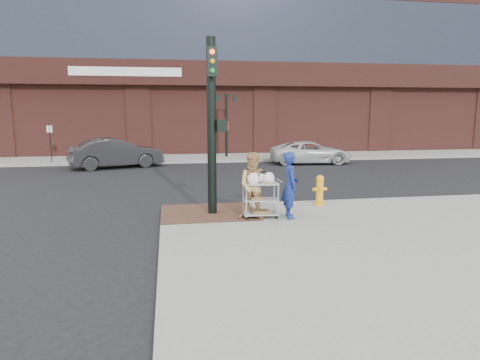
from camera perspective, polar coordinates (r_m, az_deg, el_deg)
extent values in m
plane|color=black|center=(11.99, -0.88, -5.93)|extent=(220.00, 220.00, 0.00)
cube|color=gray|center=(45.81, 8.58, 5.40)|extent=(65.00, 36.00, 0.15)
cube|color=#4F3125|center=(12.74, -4.18, -4.31)|extent=(2.80, 2.40, 0.01)
cylinder|color=black|center=(27.70, -1.84, 7.27)|extent=(0.16, 0.16, 4.00)
cube|color=black|center=(27.70, -1.86, 11.20)|extent=(1.20, 0.06, 0.06)
cube|color=black|center=(27.62, -3.01, 10.78)|extent=(0.22, 0.22, 0.35)
cube|color=black|center=(27.77, -0.71, 10.79)|extent=(0.22, 0.22, 0.35)
cylinder|color=black|center=(27.34, -23.96, 4.55)|extent=(0.05, 0.05, 2.20)
cylinder|color=black|center=(12.30, -3.80, 6.96)|extent=(0.26, 0.26, 5.00)
cube|color=black|center=(12.33, -2.41, 7.21)|extent=(0.32, 0.28, 0.34)
cube|color=#FF260C|center=(12.36, -1.67, 7.22)|extent=(0.02, 0.18, 0.22)
cube|color=black|center=(12.08, -3.76, 15.47)|extent=(0.28, 0.18, 0.80)
imported|color=navy|center=(12.00, 6.68, -0.68)|extent=(0.48, 0.70, 1.87)
imported|color=tan|center=(11.80, 1.94, -0.80)|extent=(1.07, 0.93, 1.86)
imported|color=black|center=(24.40, -16.20, 3.47)|extent=(5.23, 3.21, 1.63)
imported|color=silver|center=(25.64, 9.40, 3.65)|extent=(4.91, 2.54, 1.32)
cube|color=#96969B|center=(11.94, 2.78, -0.47)|extent=(1.01, 0.62, 0.03)
cube|color=#96969B|center=(12.03, 2.76, -2.63)|extent=(1.01, 0.62, 0.03)
cube|color=#96969B|center=(12.11, 2.75, -4.47)|extent=(1.01, 0.62, 0.03)
cube|color=black|center=(11.99, 3.23, 0.40)|extent=(0.24, 0.15, 0.34)
cube|color=brown|center=(11.99, 2.16, -2.40)|extent=(0.32, 0.36, 0.09)
cube|color=brown|center=(12.10, 2.75, -4.22)|extent=(0.49, 0.39, 0.08)
cylinder|color=#FDA815|center=(13.91, 10.53, -3.11)|extent=(0.32, 0.32, 0.09)
cylinder|color=#FDA815|center=(13.83, 10.58, -1.44)|extent=(0.23, 0.23, 0.71)
sphere|color=#FDA815|center=(13.76, 10.63, 0.14)|extent=(0.25, 0.25, 0.25)
cylinder|color=#FDA815|center=(13.82, 10.59, -1.21)|extent=(0.46, 0.10, 0.10)
cube|color=#B72714|center=(26.98, -19.14, 3.53)|extent=(0.52, 0.50, 1.02)
cube|color=#18219D|center=(27.09, -15.02, 3.72)|extent=(0.52, 0.49, 0.99)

